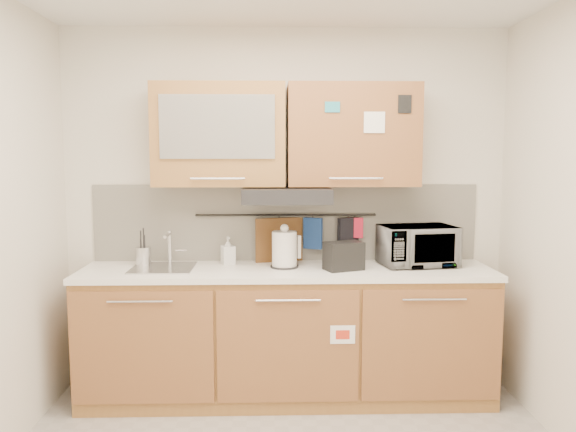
{
  "coord_description": "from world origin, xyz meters",
  "views": [
    {
      "loc": [
        -0.1,
        -2.6,
        1.7
      ],
      "look_at": [
        0.0,
        1.05,
        1.3
      ],
      "focal_mm": 35.0,
      "sensor_mm": 36.0,
      "label": 1
    }
  ],
  "objects": [
    {
      "name": "upper_cabinets",
      "position": [
        -0.0,
        1.32,
        1.83
      ],
      "size": [
        1.82,
        0.37,
        0.7
      ],
      "color": "#A77B3B",
      "rests_on": "wall_back"
    },
    {
      "name": "range_hood",
      "position": [
        0.0,
        1.25,
        1.42
      ],
      "size": [
        0.6,
        0.46,
        0.1
      ],
      "primitive_type": "cube",
      "color": "black",
      "rests_on": "upper_cabinets"
    },
    {
      "name": "soap_bottle",
      "position": [
        -0.41,
        1.34,
        1.02
      ],
      "size": [
        0.11,
        0.12,
        0.2
      ],
      "primitive_type": "imported",
      "rotation": [
        0.0,
        0.0,
        0.34
      ],
      "color": "#999999",
      "rests_on": "countertop"
    },
    {
      "name": "wall_back",
      "position": [
        0.0,
        1.5,
        1.3
      ],
      "size": [
        3.2,
        0.0,
        3.2
      ],
      "primitive_type": "plane",
      "rotation": [
        1.57,
        0.0,
        0.0
      ],
      "color": "silver",
      "rests_on": "ground"
    },
    {
      "name": "backsplash",
      "position": [
        0.0,
        1.49,
        1.2
      ],
      "size": [
        2.8,
        0.02,
        0.56
      ],
      "primitive_type": "cube",
      "color": "silver",
      "rests_on": "countertop"
    },
    {
      "name": "kettle",
      "position": [
        -0.01,
        1.22,
        1.04
      ],
      "size": [
        0.23,
        0.23,
        0.3
      ],
      "rotation": [
        0.0,
        0.0,
        0.41
      ],
      "color": "silver",
      "rests_on": "countertop"
    },
    {
      "name": "utensil_crock",
      "position": [
        -1.0,
        1.3,
        0.99
      ],
      "size": [
        0.14,
        0.14,
        0.27
      ],
      "rotation": [
        0.0,
        0.0,
        -0.38
      ],
      "color": "silver",
      "rests_on": "countertop"
    },
    {
      "name": "microwave",
      "position": [
        0.92,
        1.27,
        1.06
      ],
      "size": [
        0.55,
        0.42,
        0.28
      ],
      "primitive_type": "imported",
      "rotation": [
        0.0,
        0.0,
        0.16
      ],
      "color": "#999999",
      "rests_on": "countertop"
    },
    {
      "name": "cutting_board",
      "position": [
        -0.05,
        1.44,
        1.02
      ],
      "size": [
        0.34,
        0.12,
        0.43
      ],
      "primitive_type": "cube",
      "rotation": [
        0.0,
        0.0,
        0.26
      ],
      "color": "brown",
      "rests_on": "utensil_rail"
    },
    {
      "name": "countertop",
      "position": [
        0.0,
        1.19,
        0.9
      ],
      "size": [
        2.82,
        0.62,
        0.04
      ],
      "primitive_type": "cube",
      "color": "white",
      "rests_on": "base_cabinet"
    },
    {
      "name": "pot_holder",
      "position": [
        0.5,
        1.44,
        1.17
      ],
      "size": [
        0.12,
        0.05,
        0.15
      ],
      "primitive_type": "cube",
      "rotation": [
        0.0,
        0.0,
        -0.3
      ],
      "color": "red",
      "rests_on": "utensil_rail"
    },
    {
      "name": "oven_mitt",
      "position": [
        0.2,
        1.44,
        1.13
      ],
      "size": [
        0.14,
        0.08,
        0.23
      ],
      "primitive_type": "cube",
      "rotation": [
        0.0,
        0.0,
        -0.39
      ],
      "color": "navy",
      "rests_on": "utensil_rail"
    },
    {
      "name": "toaster",
      "position": [
        0.38,
        1.13,
        1.02
      ],
      "size": [
        0.29,
        0.23,
        0.19
      ],
      "rotation": [
        0.0,
        0.0,
        0.37
      ],
      "color": "black",
      "rests_on": "countertop"
    },
    {
      "name": "sink",
      "position": [
        -0.85,
        1.21,
        0.92
      ],
      "size": [
        0.42,
        0.4,
        0.26
      ],
      "color": "silver",
      "rests_on": "countertop"
    },
    {
      "name": "base_cabinet",
      "position": [
        0.0,
        1.19,
        0.41
      ],
      "size": [
        2.8,
        0.64,
        0.88
      ],
      "color": "#A77B3B",
      "rests_on": "floor"
    },
    {
      "name": "dark_pouch",
      "position": [
        0.45,
        1.44,
        1.12
      ],
      "size": [
        0.16,
        0.1,
        0.25
      ],
      "primitive_type": "cube",
      "rotation": [
        0.0,
        0.0,
        0.4
      ],
      "color": "black",
      "rests_on": "utensil_rail"
    },
    {
      "name": "utensil_rail",
      "position": [
        0.0,
        1.45,
        1.26
      ],
      "size": [
        1.3,
        0.02,
        0.02
      ],
      "primitive_type": "cylinder",
      "rotation": [
        0.0,
        1.57,
        0.0
      ],
      "color": "black",
      "rests_on": "backsplash"
    }
  ]
}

